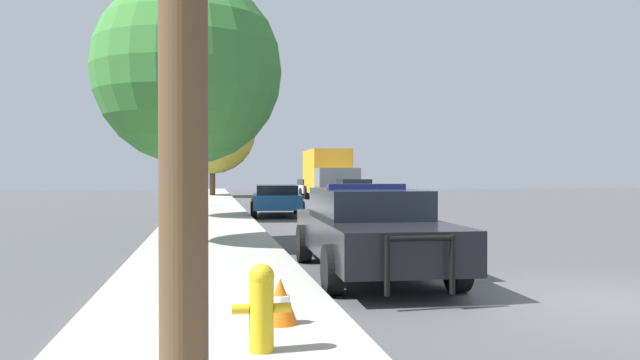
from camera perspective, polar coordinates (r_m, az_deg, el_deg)
ground_plane at (r=9.24m, az=24.24°, el=-10.10°), size 110.00×110.00×0.00m
sidewalk_left at (r=7.67m, az=-9.87°, el=-11.78°), size 3.00×110.00×0.13m
police_car at (r=10.58m, az=4.51°, el=-4.43°), size 2.18×5.45×1.53m
fire_hydrant at (r=5.66m, az=-5.37°, el=-11.28°), size 0.53×0.23×0.78m
traffic_light at (r=30.56m, az=-8.95°, el=5.10°), size 3.16×0.35×5.70m
car_background_oncoming at (r=31.93m, az=3.16°, el=-1.08°), size 2.10×4.26×1.39m
car_background_distant at (r=42.73m, az=-0.84°, el=-0.69°), size 2.15×4.27×1.27m
car_background_midblock at (r=24.83m, az=-4.00°, el=-1.73°), size 2.27×4.46×1.23m
box_truck at (r=38.76m, az=0.75°, el=0.60°), size 2.76×8.03×3.15m
tree_sidewalk_far at (r=44.84m, az=-9.81°, el=4.47°), size 6.11×6.11×7.62m
tree_sidewalk_mid at (r=23.32m, az=-12.29°, el=7.92°), size 4.55×4.55×6.83m
tree_sidewalk_near at (r=14.72m, az=-12.00°, el=9.74°), size 4.29×4.29×6.07m
traffic_cone at (r=6.68m, az=-3.66°, el=-10.96°), size 0.38×0.38×0.48m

